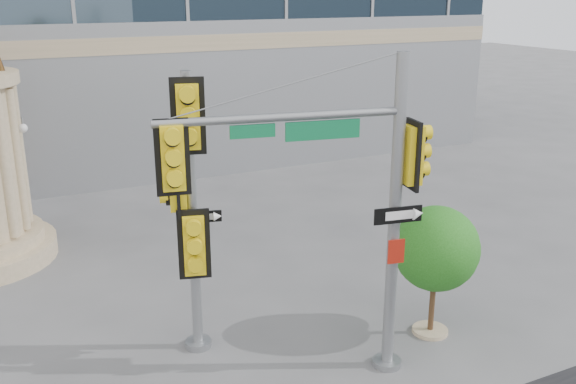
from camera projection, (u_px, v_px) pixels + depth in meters
name	position (u px, v px, depth m)	size (l,w,h in m)	color
ground	(324.00, 373.00, 12.48)	(120.00, 120.00, 0.00)	#545456
main_signal_pole	(339.00, 187.00, 11.29)	(4.70, 1.25, 6.12)	slate
secondary_signal_pole	(188.00, 196.00, 12.26)	(0.99, 0.89, 5.71)	slate
street_tree	(437.00, 251.00, 13.40)	(1.84, 1.80, 2.87)	tan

